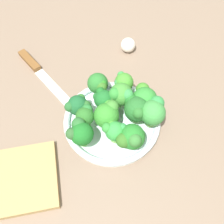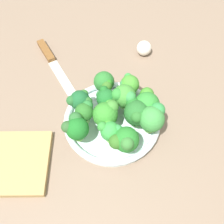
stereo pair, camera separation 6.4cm
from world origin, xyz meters
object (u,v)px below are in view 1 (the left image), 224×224
at_px(broccoli_floret_6, 98,84).
at_px(broccoli_floret_11, 81,133).
at_px(broccoli_floret_3, 144,98).
at_px(broccoli_floret_7, 107,114).
at_px(broccoli_floret_8, 78,105).
at_px(knife, 38,70).
at_px(broccoli_floret_12, 131,138).
at_px(broccoli_floret_4, 104,99).
at_px(broccoli_floret_2, 123,83).
at_px(broccoli_floret_0, 115,130).
at_px(broccoli_floret_5, 121,95).
at_px(broccoli_floret_10, 85,116).
at_px(garlic_bulb, 128,45).
at_px(broccoli_floret_1, 153,112).
at_px(broccoli_floret_9, 136,109).
at_px(bowl, 112,121).

relative_size(broccoli_floret_6, broccoli_floret_11, 0.89).
distance_m(broccoli_floret_3, broccoli_floret_7, 0.10).
distance_m(broccoli_floret_8, knife, 0.22).
distance_m(broccoli_floret_11, broccoli_floret_12, 0.11).
xyz_separation_m(broccoli_floret_4, broccoli_floret_6, (-0.00, 0.05, -0.00)).
bearing_deg(broccoli_floret_4, broccoli_floret_2, 31.86).
distance_m(broccoli_floret_0, broccoli_floret_3, 0.12).
bearing_deg(broccoli_floret_2, broccoli_floret_5, -114.05).
xyz_separation_m(broccoli_floret_2, broccoli_floret_4, (-0.06, -0.04, -0.00)).
bearing_deg(broccoli_floret_10, garlic_bulb, 54.44).
height_order(broccoli_floret_4, broccoli_floret_11, broccoli_floret_11).
bearing_deg(broccoli_floret_10, broccoli_floret_4, 35.25).
height_order(broccoli_floret_1, broccoli_floret_11, broccoli_floret_1).
bearing_deg(broccoli_floret_10, broccoli_floret_5, 21.14).
relative_size(broccoli_floret_2, broccoli_floret_6, 1.05).
height_order(broccoli_floret_3, broccoli_floret_10, broccoli_floret_3).
bearing_deg(broccoli_floret_6, broccoli_floret_11, -117.87).
bearing_deg(broccoli_floret_3, broccoli_floret_5, 161.59).
height_order(broccoli_floret_3, broccoli_floret_6, broccoli_floret_3).
height_order(broccoli_floret_7, broccoli_floret_9, same).
bearing_deg(broccoli_floret_6, broccoli_floret_5, -48.99).
bearing_deg(broccoli_floret_6, bowl, -81.16).
distance_m(broccoli_floret_1, broccoli_floret_7, 0.11).
relative_size(broccoli_floret_4, broccoli_floret_8, 1.01).
bearing_deg(broccoli_floret_1, broccoli_floret_12, -143.17).
bearing_deg(broccoli_floret_7, broccoli_floret_11, -153.18).
distance_m(broccoli_floret_6, garlic_bulb, 0.21).
bearing_deg(broccoli_floret_9, broccoli_floret_2, 94.97).
bearing_deg(broccoli_floret_12, broccoli_floret_5, 85.36).
xyz_separation_m(broccoli_floret_3, broccoli_floret_4, (-0.10, 0.02, 0.00)).
height_order(broccoli_floret_2, broccoli_floret_8, broccoli_floret_2).
relative_size(broccoli_floret_3, broccoli_floret_10, 1.17).
relative_size(broccoli_floret_5, broccoli_floret_10, 1.13).
bearing_deg(broccoli_floret_10, broccoli_floret_0, -42.63).
bearing_deg(broccoli_floret_9, knife, 132.78).
relative_size(broccoli_floret_9, broccoli_floret_11, 1.05).
relative_size(broccoli_floret_9, broccoli_floret_10, 1.17).
bearing_deg(broccoli_floret_9, broccoli_floret_3, 42.77).
relative_size(broccoli_floret_3, broccoli_floret_4, 1.15).
relative_size(broccoli_floret_8, knife, 0.26).
relative_size(broccoli_floret_10, garlic_bulb, 1.40).
bearing_deg(broccoli_floret_12, knife, 121.12).
height_order(broccoli_floret_11, knife, broccoli_floret_11).
relative_size(broccoli_floret_12, knife, 0.27).
bearing_deg(broccoli_floret_11, broccoli_floret_12, -19.49).
height_order(broccoli_floret_2, broccoli_floret_7, broccoli_floret_7).
relative_size(broccoli_floret_6, garlic_bulb, 1.40).
distance_m(broccoli_floret_5, knife, 0.29).
relative_size(bowl, broccoli_floret_2, 3.70).
bearing_deg(broccoli_floret_8, broccoli_floret_7, -35.49).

